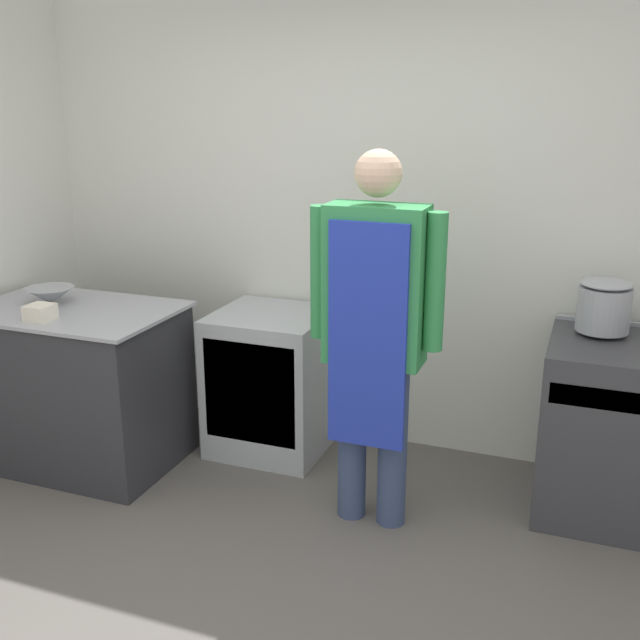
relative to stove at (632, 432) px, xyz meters
The scene contains 9 objects.
ground_plane 2.19m from the stove, 135.42° to the right, with size 14.00×14.00×0.00m, color #5B5651.
wall_back 1.83m from the stove, 164.71° to the left, with size 8.00×0.05×2.70m.
prep_counter 2.95m from the stove, behind, with size 1.14×0.76×0.90m.
stove is the anchor object (origin of this frame).
fridge_unit 1.95m from the stove, behind, with size 0.64×0.62×0.83m.
person_cook 1.40m from the stove, 156.81° to the right, with size 0.63×0.24×1.80m.
mixing_bowl 3.15m from the stove, behind, with size 0.27×0.27×0.09m.
plastic_tub 3.04m from the stove, 166.55° to the right, with size 0.13×0.13×0.08m.
stock_pot 0.63m from the stove, 147.42° to the left, with size 0.25×0.25×0.26m.
Camera 1 is at (1.28, -2.15, 2.03)m, focal length 42.00 mm.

